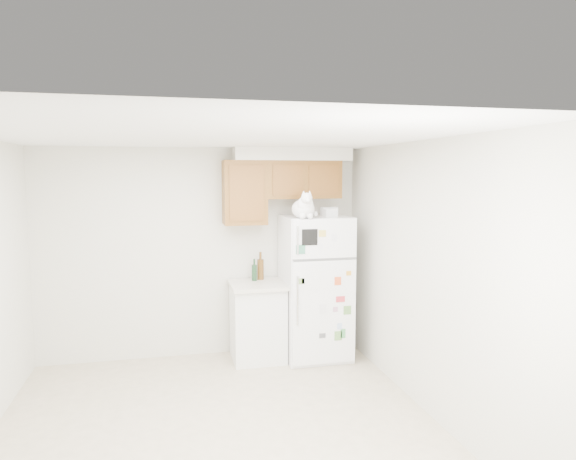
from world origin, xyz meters
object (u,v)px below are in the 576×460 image
object	(u,v)px
cat	(304,208)
storage_box_back	(329,211)
refrigerator	(315,287)
bottle_amber	(260,266)
bottle_green	(254,270)
base_counter	(258,321)
storage_box_front	(330,213)

from	to	relation	value
cat	storage_box_back	size ratio (longest dim) A/B	2.51
storage_box_back	cat	bearing A→B (deg)	-141.77
refrigerator	bottle_amber	xyz separation A→B (m)	(-0.62, 0.25, 0.24)
storage_box_back	bottle_amber	xyz separation A→B (m)	(-0.79, 0.23, -0.66)
cat	bottle_green	bearing A→B (deg)	137.20
storage_box_back	bottle_green	bearing A→B (deg)	170.82
cat	storage_box_back	distance (m)	0.47
refrigerator	base_counter	xyz separation A→B (m)	(-0.69, 0.07, -0.39)
bottle_green	bottle_amber	bearing A→B (deg)	31.88
refrigerator	bottle_green	size ratio (longest dim) A/B	6.44
base_counter	storage_box_front	world-z (taller)	storage_box_front
storage_box_back	storage_box_front	distance (m)	0.10
storage_box_front	bottle_amber	distance (m)	1.06
base_counter	storage_box_back	world-z (taller)	storage_box_back
cat	refrigerator	bearing A→B (deg)	49.91
storage_box_front	refrigerator	bearing A→B (deg)	142.83
refrigerator	storage_box_back	bearing A→B (deg)	7.34
base_counter	storage_box_back	xyz separation A→B (m)	(0.86, -0.05, 1.29)
cat	bottle_amber	world-z (taller)	cat
refrigerator	base_counter	bearing A→B (deg)	173.90
refrigerator	cat	xyz separation A→B (m)	(-0.21, -0.25, 0.97)
refrigerator	storage_box_back	distance (m)	0.92
cat	bottle_green	xyz separation A→B (m)	(-0.49, 0.45, -0.77)
base_counter	cat	distance (m)	1.47
storage_box_front	bottle_green	world-z (taller)	storage_box_front
base_counter	bottle_green	size ratio (longest dim) A/B	3.48
bottle_amber	bottle_green	bearing A→B (deg)	-148.12
bottle_green	storage_box_back	bearing A→B (deg)	-11.68
storage_box_back	bottle_green	xyz separation A→B (m)	(-0.87, 0.18, -0.70)
cat	bottle_amber	distance (m)	0.98
cat	storage_box_front	distance (m)	0.41
refrigerator	cat	world-z (taller)	cat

